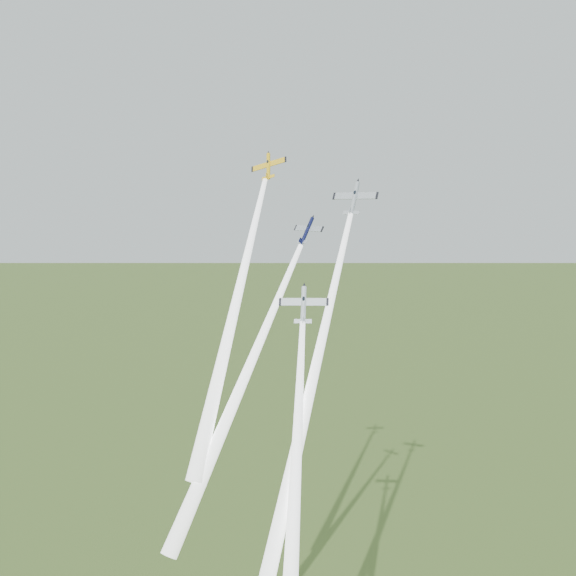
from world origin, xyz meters
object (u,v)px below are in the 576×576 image
object	(u,v)px
plane_yellow	(268,166)
plane_silver_right	(354,198)
plane_navy	(307,230)
plane_silver_low	(304,305)

from	to	relation	value
plane_yellow	plane_silver_right	world-z (taller)	plane_yellow
plane_yellow	plane_silver_right	size ratio (longest dim) A/B	0.89
plane_navy	plane_silver_right	world-z (taller)	plane_silver_right
plane_silver_low	plane_yellow	bearing A→B (deg)	111.00
plane_yellow	plane_navy	xyz separation A→B (m)	(12.26, -6.67, -11.97)
plane_navy	plane_yellow	bearing A→B (deg)	165.00
plane_navy	plane_silver_right	bearing A→B (deg)	39.81
plane_yellow	plane_silver_low	distance (m)	34.20
plane_navy	plane_silver_right	distance (m)	10.44
plane_navy	plane_silver_low	bearing A→B (deg)	-51.73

